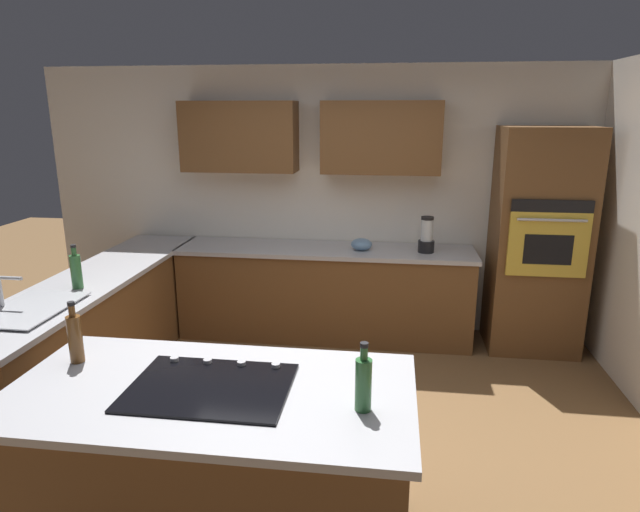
{
  "coord_description": "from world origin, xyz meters",
  "views": [
    {
      "loc": [
        -0.53,
        3.29,
        2.18
      ],
      "look_at": [
        0.04,
        -0.89,
        1.04
      ],
      "focal_mm": 30.5,
      "sensor_mm": 36.0,
      "label": 1
    }
  ],
  "objects_px": {
    "wall_oven": "(538,242)",
    "blender": "(427,237)",
    "sink_unit": "(29,308)",
    "oil_bottle": "(75,337)",
    "mixing_bowl": "(361,244)",
    "dish_soap_bottle": "(76,270)",
    "second_bottle": "(363,383)",
    "cooktop": "(210,386)"
  },
  "relations": [
    {
      "from": "blender",
      "to": "mixing_bowl",
      "type": "xyz_separation_m",
      "value": [
        0.6,
        0.0,
        -0.09
      ]
    },
    {
      "from": "blender",
      "to": "oil_bottle",
      "type": "xyz_separation_m",
      "value": [
        1.94,
        2.56,
        -0.01
      ]
    },
    {
      "from": "blender",
      "to": "cooktop",
      "type": "bearing_deg",
      "value": 67.12
    },
    {
      "from": "mixing_bowl",
      "to": "dish_soap_bottle",
      "type": "xyz_separation_m",
      "value": [
        2.02,
        1.42,
        0.08
      ]
    },
    {
      "from": "wall_oven",
      "to": "cooktop",
      "type": "bearing_deg",
      "value": 52.04
    },
    {
      "from": "wall_oven",
      "to": "blender",
      "type": "bearing_deg",
      "value": 1.49
    },
    {
      "from": "second_bottle",
      "to": "mixing_bowl",
      "type": "bearing_deg",
      "value": -86.41
    },
    {
      "from": "sink_unit",
      "to": "dish_soap_bottle",
      "type": "xyz_separation_m",
      "value": [
        -0.06,
        -0.48,
        0.12
      ]
    },
    {
      "from": "sink_unit",
      "to": "oil_bottle",
      "type": "xyz_separation_m",
      "value": [
        -0.74,
        0.66,
        0.12
      ]
    },
    {
      "from": "sink_unit",
      "to": "dish_soap_bottle",
      "type": "bearing_deg",
      "value": -96.95
    },
    {
      "from": "wall_oven",
      "to": "sink_unit",
      "type": "height_order",
      "value": "wall_oven"
    },
    {
      "from": "blender",
      "to": "second_bottle",
      "type": "height_order",
      "value": "blender"
    },
    {
      "from": "cooktop",
      "to": "second_bottle",
      "type": "bearing_deg",
      "value": 172.32
    },
    {
      "from": "oil_bottle",
      "to": "dish_soap_bottle",
      "type": "bearing_deg",
      "value": -59.04
    },
    {
      "from": "cooktop",
      "to": "blender",
      "type": "relative_size",
      "value": 2.27
    },
    {
      "from": "cooktop",
      "to": "mixing_bowl",
      "type": "xyz_separation_m",
      "value": [
        -0.55,
        -2.74,
        0.05
      ]
    },
    {
      "from": "cooktop",
      "to": "dish_soap_bottle",
      "type": "relative_size",
      "value": 2.29
    },
    {
      "from": "sink_unit",
      "to": "dish_soap_bottle",
      "type": "distance_m",
      "value": 0.5
    },
    {
      "from": "dish_soap_bottle",
      "to": "mixing_bowl",
      "type": "bearing_deg",
      "value": -144.89
    },
    {
      "from": "wall_oven",
      "to": "blender",
      "type": "relative_size",
      "value": 6.1
    },
    {
      "from": "blender",
      "to": "mixing_bowl",
      "type": "relative_size",
      "value": 1.68
    },
    {
      "from": "wall_oven",
      "to": "cooktop",
      "type": "xyz_separation_m",
      "value": [
        2.15,
        2.76,
        -0.12
      ]
    },
    {
      "from": "cooktop",
      "to": "blender",
      "type": "xyz_separation_m",
      "value": [
        -1.15,
        -2.74,
        0.14
      ]
    },
    {
      "from": "dish_soap_bottle",
      "to": "sink_unit",
      "type": "bearing_deg",
      "value": 83.05
    },
    {
      "from": "oil_bottle",
      "to": "wall_oven",
      "type": "bearing_deg",
      "value": -138.63
    },
    {
      "from": "wall_oven",
      "to": "sink_unit",
      "type": "xyz_separation_m",
      "value": [
        3.68,
        1.93,
        -0.11
      ]
    },
    {
      "from": "wall_oven",
      "to": "second_bottle",
      "type": "height_order",
      "value": "wall_oven"
    },
    {
      "from": "wall_oven",
      "to": "oil_bottle",
      "type": "xyz_separation_m",
      "value": [
        2.94,
        2.59,
        0.01
      ]
    },
    {
      "from": "mixing_bowl",
      "to": "oil_bottle",
      "type": "distance_m",
      "value": 2.89
    },
    {
      "from": "sink_unit",
      "to": "oil_bottle",
      "type": "distance_m",
      "value": 1.0
    },
    {
      "from": "wall_oven",
      "to": "dish_soap_bottle",
      "type": "relative_size",
      "value": 6.17
    },
    {
      "from": "second_bottle",
      "to": "dish_soap_bottle",
      "type": "bearing_deg",
      "value": -32.76
    },
    {
      "from": "mixing_bowl",
      "to": "dish_soap_bottle",
      "type": "relative_size",
      "value": 0.6
    },
    {
      "from": "cooktop",
      "to": "blender",
      "type": "distance_m",
      "value": 2.97
    },
    {
      "from": "wall_oven",
      "to": "second_bottle",
      "type": "relative_size",
      "value": 6.4
    },
    {
      "from": "cooktop",
      "to": "mixing_bowl",
      "type": "relative_size",
      "value": 3.82
    },
    {
      "from": "cooktop",
      "to": "dish_soap_bottle",
      "type": "bearing_deg",
      "value": -41.91
    },
    {
      "from": "wall_oven",
      "to": "mixing_bowl",
      "type": "bearing_deg",
      "value": 0.93
    },
    {
      "from": "blender",
      "to": "second_bottle",
      "type": "bearing_deg",
      "value": 81.53
    },
    {
      "from": "dish_soap_bottle",
      "to": "second_bottle",
      "type": "distance_m",
      "value": 2.61
    },
    {
      "from": "dish_soap_bottle",
      "to": "cooktop",
      "type": "bearing_deg",
      "value": 138.09
    },
    {
      "from": "sink_unit",
      "to": "mixing_bowl",
      "type": "height_order",
      "value": "sink_unit"
    }
  ]
}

